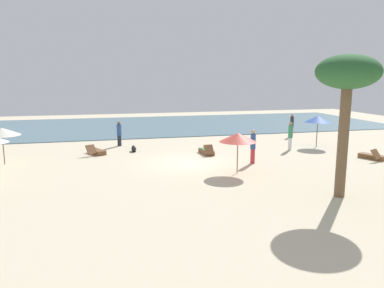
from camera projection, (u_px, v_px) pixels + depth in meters
ground_plane at (189, 163)px, 21.69m from camera, size 60.00×60.00×0.00m
ocean_water at (150, 125)px, 37.92m from camera, size 48.00×16.00×0.06m
umbrella_1 at (318, 119)px, 26.27m from camera, size 1.86×1.86×2.20m
umbrella_2 at (2, 132)px, 20.99m from camera, size 2.00×2.00×2.10m
umbrella_3 at (238, 137)px, 19.01m from camera, size 1.91×1.91×2.11m
lounger_0 at (96, 151)px, 24.07m from camera, size 1.30×1.76×0.70m
lounger_1 at (207, 151)px, 24.05m from camera, size 0.69×1.71×0.71m
lounger_2 at (372, 156)px, 22.60m from camera, size 1.19×1.77×0.71m
person_0 at (290, 135)px, 25.25m from camera, size 0.39×0.39×1.91m
person_1 at (253, 146)px, 21.34m from camera, size 0.36×0.36×1.96m
person_2 at (119, 134)px, 26.76m from camera, size 0.43×0.43×1.76m
person_3 at (292, 125)px, 30.93m from camera, size 0.33×0.33×1.88m
palm_1 at (348, 78)px, 14.78m from camera, size 2.52×2.52×5.81m
dog at (134, 149)px, 24.88m from camera, size 0.33×0.79×0.37m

